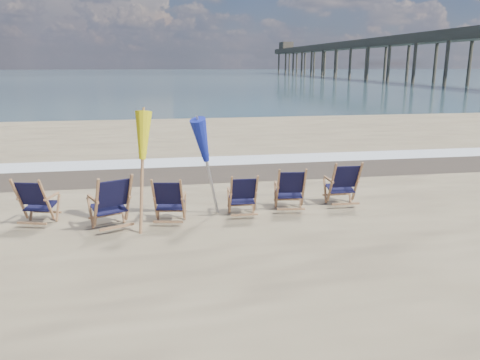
{
  "coord_description": "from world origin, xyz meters",
  "views": [
    {
      "loc": [
        -1.4,
        -5.81,
        2.93
      ],
      "look_at": [
        0.0,
        2.2,
        0.9
      ],
      "focal_mm": 35.0,
      "sensor_mm": 36.0,
      "label": 1
    }
  ],
  "objects_px": {
    "beach_chair_5": "(357,184)",
    "beach_chair_0": "(47,202)",
    "beach_chair_3": "(256,195)",
    "beach_chair_4": "(304,189)",
    "fishing_pier": "(382,53)",
    "beach_chair_2": "(182,201)",
    "beach_chair_1": "(129,200)",
    "umbrella_yellow": "(140,141)",
    "umbrella_blue": "(209,141)"
  },
  "relations": [
    {
      "from": "beach_chair_4",
      "to": "beach_chair_5",
      "type": "bearing_deg",
      "value": -165.03
    },
    {
      "from": "beach_chair_3",
      "to": "beach_chair_4",
      "type": "xyz_separation_m",
      "value": [
        1.01,
        0.15,
        0.03
      ]
    },
    {
      "from": "beach_chair_5",
      "to": "umbrella_yellow",
      "type": "bearing_deg",
      "value": 9.83
    },
    {
      "from": "beach_chair_5",
      "to": "beach_chair_2",
      "type": "bearing_deg",
      "value": 9.58
    },
    {
      "from": "beach_chair_2",
      "to": "umbrella_blue",
      "type": "height_order",
      "value": "umbrella_blue"
    },
    {
      "from": "umbrella_blue",
      "to": "beach_chair_3",
      "type": "bearing_deg",
      "value": -11.68
    },
    {
      "from": "beach_chair_0",
      "to": "beach_chair_2",
      "type": "xyz_separation_m",
      "value": [
        2.44,
        -0.31,
        -0.01
      ]
    },
    {
      "from": "beach_chair_2",
      "to": "umbrella_blue",
      "type": "distance_m",
      "value": 1.25
    },
    {
      "from": "beach_chair_0",
      "to": "beach_chair_5",
      "type": "relative_size",
      "value": 0.95
    },
    {
      "from": "beach_chair_5",
      "to": "umbrella_blue",
      "type": "height_order",
      "value": "umbrella_blue"
    },
    {
      "from": "umbrella_blue",
      "to": "beach_chair_1",
      "type": "bearing_deg",
      "value": -165.46
    },
    {
      "from": "beach_chair_3",
      "to": "beach_chair_5",
      "type": "bearing_deg",
      "value": -170.44
    },
    {
      "from": "umbrella_yellow",
      "to": "umbrella_blue",
      "type": "relative_size",
      "value": 1.06
    },
    {
      "from": "beach_chair_3",
      "to": "beach_chair_4",
      "type": "bearing_deg",
      "value": -170.1
    },
    {
      "from": "beach_chair_0",
      "to": "beach_chair_1",
      "type": "height_order",
      "value": "beach_chair_1"
    },
    {
      "from": "beach_chair_5",
      "to": "beach_chair_0",
      "type": "bearing_deg",
      "value": 3.31
    },
    {
      "from": "beach_chair_4",
      "to": "beach_chair_1",
      "type": "bearing_deg",
      "value": 12.99
    },
    {
      "from": "beach_chair_2",
      "to": "fishing_pier",
      "type": "bearing_deg",
      "value": -108.3
    },
    {
      "from": "umbrella_yellow",
      "to": "fishing_pier",
      "type": "height_order",
      "value": "fishing_pier"
    },
    {
      "from": "beach_chair_4",
      "to": "beach_chair_5",
      "type": "relative_size",
      "value": 0.95
    },
    {
      "from": "beach_chair_2",
      "to": "umbrella_yellow",
      "type": "xyz_separation_m",
      "value": [
        -0.7,
        -0.12,
        1.15
      ]
    },
    {
      "from": "beach_chair_4",
      "to": "beach_chair_5",
      "type": "xyz_separation_m",
      "value": [
        1.21,
        0.17,
        0.03
      ]
    },
    {
      "from": "beach_chair_0",
      "to": "fishing_pier",
      "type": "relative_size",
      "value": 0.01
    },
    {
      "from": "beach_chair_5",
      "to": "fishing_pier",
      "type": "distance_m",
      "value": 79.36
    },
    {
      "from": "umbrella_blue",
      "to": "beach_chair_5",
      "type": "bearing_deg",
      "value": 2.59
    },
    {
      "from": "beach_chair_0",
      "to": "beach_chair_5",
      "type": "height_order",
      "value": "beach_chair_5"
    },
    {
      "from": "beach_chair_2",
      "to": "umbrella_yellow",
      "type": "distance_m",
      "value": 1.36
    },
    {
      "from": "beach_chair_3",
      "to": "umbrella_yellow",
      "type": "bearing_deg",
      "value": 10.3
    },
    {
      "from": "beach_chair_4",
      "to": "fishing_pier",
      "type": "distance_m",
      "value": 80.06
    },
    {
      "from": "beach_chair_1",
      "to": "beach_chair_3",
      "type": "bearing_deg",
      "value": 161.05
    },
    {
      "from": "beach_chair_2",
      "to": "fishing_pier",
      "type": "height_order",
      "value": "fishing_pier"
    },
    {
      "from": "beach_chair_0",
      "to": "fishing_pier",
      "type": "bearing_deg",
      "value": -104.21
    },
    {
      "from": "beach_chair_3",
      "to": "fishing_pier",
      "type": "xyz_separation_m",
      "value": [
        37.59,
        71.25,
        4.21
      ]
    },
    {
      "from": "beach_chair_1",
      "to": "beach_chair_4",
      "type": "relative_size",
      "value": 1.12
    },
    {
      "from": "beach_chair_0",
      "to": "beach_chair_4",
      "type": "xyz_separation_m",
      "value": [
        4.89,
        0.06,
        -0.0
      ]
    },
    {
      "from": "beach_chair_4",
      "to": "umbrella_yellow",
      "type": "bearing_deg",
      "value": 15.86
    },
    {
      "from": "umbrella_blue",
      "to": "umbrella_yellow",
      "type": "bearing_deg",
      "value": -157.23
    },
    {
      "from": "beach_chair_5",
      "to": "umbrella_blue",
      "type": "distance_m",
      "value": 3.28
    },
    {
      "from": "beach_chair_1",
      "to": "umbrella_blue",
      "type": "distance_m",
      "value": 1.84
    },
    {
      "from": "umbrella_blue",
      "to": "beach_chair_0",
      "type": "bearing_deg",
      "value": -178.33
    },
    {
      "from": "beach_chair_3",
      "to": "beach_chair_1",
      "type": "bearing_deg",
      "value": 6.2
    },
    {
      "from": "umbrella_yellow",
      "to": "umbrella_blue",
      "type": "xyz_separation_m",
      "value": [
        1.25,
        0.52,
        -0.11
      ]
    },
    {
      "from": "beach_chair_3",
      "to": "beach_chair_0",
      "type": "bearing_deg",
      "value": -0.16
    },
    {
      "from": "beach_chair_3",
      "to": "umbrella_yellow",
      "type": "distance_m",
      "value": 2.46
    },
    {
      "from": "fishing_pier",
      "to": "umbrella_blue",
      "type": "bearing_deg",
      "value": -118.43
    },
    {
      "from": "beach_chair_4",
      "to": "umbrella_blue",
      "type": "relative_size",
      "value": 0.46
    },
    {
      "from": "beach_chair_3",
      "to": "beach_chair_4",
      "type": "height_order",
      "value": "beach_chair_4"
    },
    {
      "from": "fishing_pier",
      "to": "beach_chair_2",
      "type": "bearing_deg",
      "value": -118.64
    },
    {
      "from": "beach_chair_0",
      "to": "beach_chair_4",
      "type": "distance_m",
      "value": 4.89
    },
    {
      "from": "beach_chair_5",
      "to": "umbrella_yellow",
      "type": "relative_size",
      "value": 0.46
    }
  ]
}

